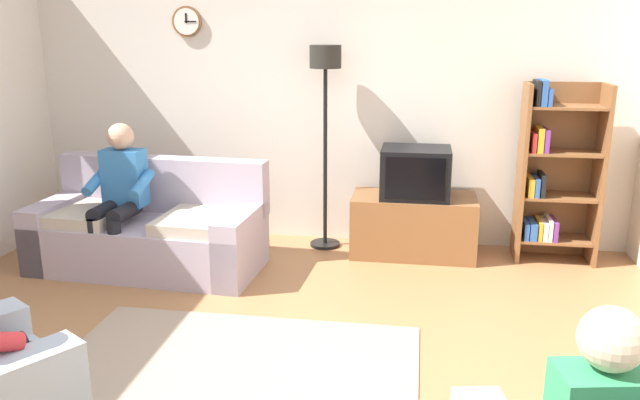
% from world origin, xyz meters
% --- Properties ---
extents(ground_plane, '(12.00, 12.00, 0.00)m').
position_xyz_m(ground_plane, '(0.00, 0.00, 0.00)').
color(ground_plane, '#9E6B42').
extents(back_wall_assembly, '(6.20, 0.17, 2.70)m').
position_xyz_m(back_wall_assembly, '(-0.00, 2.66, 1.35)').
color(back_wall_assembly, silver).
rests_on(back_wall_assembly, ground_plane).
extents(couch, '(1.95, 0.99, 0.90)m').
position_xyz_m(couch, '(-1.36, 1.58, 0.31)').
color(couch, '#A899A8').
rests_on(couch, ground_plane).
extents(tv_stand, '(1.10, 0.56, 0.54)m').
position_xyz_m(tv_stand, '(0.86, 2.25, 0.27)').
color(tv_stand, brown).
rests_on(tv_stand, ground_plane).
extents(tv, '(0.60, 0.49, 0.44)m').
position_xyz_m(tv, '(0.86, 2.23, 0.76)').
color(tv, black).
rests_on(tv, tv_stand).
extents(bookshelf, '(0.68, 0.36, 1.58)m').
position_xyz_m(bookshelf, '(2.04, 2.33, 0.78)').
color(bookshelf, brown).
rests_on(bookshelf, ground_plane).
extents(floor_lamp, '(0.28, 0.28, 1.85)m').
position_xyz_m(floor_lamp, '(0.04, 2.35, 1.45)').
color(floor_lamp, black).
rests_on(floor_lamp, ground_plane).
extents(area_rug, '(2.20, 1.70, 0.01)m').
position_xyz_m(area_rug, '(-0.16, -0.11, 0.01)').
color(area_rug, gray).
rests_on(area_rug, ground_plane).
extents(person_on_couch, '(0.53, 0.55, 1.24)m').
position_xyz_m(person_on_couch, '(-1.55, 1.47, 0.70)').
color(person_on_couch, '#3372B2').
rests_on(person_on_couch, ground_plane).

